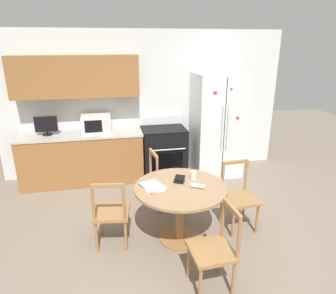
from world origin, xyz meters
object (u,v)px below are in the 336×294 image
at_px(dining_chair_right, 239,198).
at_px(wallet, 179,180).
at_px(candle_glass, 193,176).
at_px(dining_chair_near, 214,250).
at_px(oven_range, 164,152).
at_px(dining_chair_far, 164,180).
at_px(countertop_tv, 46,125).
at_px(microwave, 96,123).
at_px(refrigerator, 217,125).
at_px(dining_chair_left, 111,213).

xyz_separation_m(dining_chair_right, wallet, (-0.81, 0.02, 0.33)).
xyz_separation_m(candle_glass, wallet, (-0.19, -0.05, -0.01)).
relative_size(dining_chair_near, wallet, 5.36).
distance_m(oven_range, dining_chair_far, 1.15).
bearing_deg(countertop_tv, wallet, -45.36).
bearing_deg(oven_range, dining_chair_right, -70.24).
bearing_deg(dining_chair_right, countertop_tv, -39.62).
distance_m(microwave, dining_chair_right, 2.73).
bearing_deg(refrigerator, wallet, -122.50).
distance_m(dining_chair_left, candle_glass, 1.10).
bearing_deg(refrigerator, dining_chair_near, -110.19).
distance_m(oven_range, dining_chair_right, 1.96).
bearing_deg(oven_range, dining_chair_far, -100.28).
bearing_deg(dining_chair_far, microwave, -148.83).
relative_size(oven_range, dining_chair_right, 1.20).
bearing_deg(wallet, microwave, 118.31).
xyz_separation_m(dining_chair_far, candle_glass, (0.25, -0.65, 0.35)).
bearing_deg(candle_glass, refrigerator, 61.40).
bearing_deg(dining_chair_far, dining_chair_right, 42.83).
bearing_deg(microwave, dining_chair_right, -46.32).
bearing_deg(dining_chair_near, dining_chair_left, 44.59).
distance_m(microwave, wallet, 2.18).
xyz_separation_m(dining_chair_left, dining_chair_right, (1.66, 0.04, 0.00)).
height_order(refrigerator, dining_chair_left, refrigerator).
xyz_separation_m(microwave, dining_chair_far, (0.97, -1.20, -0.61)).
bearing_deg(wallet, candle_glass, 14.88).
distance_m(dining_chair_near, candle_glass, 1.07).
bearing_deg(wallet, countertop_tv, 134.64).
bearing_deg(oven_range, candle_glass, -88.53).
distance_m(microwave, dining_chair_left, 2.07).
height_order(refrigerator, wallet, refrigerator).
height_order(refrigerator, candle_glass, refrigerator).
height_order(microwave, dining_chair_left, microwave).
bearing_deg(countertop_tv, dining_chair_far, -33.13).
relative_size(refrigerator, microwave, 3.79).
xyz_separation_m(microwave, dining_chair_right, (1.83, -1.92, -0.61)).
distance_m(candle_glass, wallet, 0.20).
xyz_separation_m(refrigerator, dining_chair_far, (-1.19, -1.08, -0.50)).
relative_size(oven_range, dining_chair_near, 1.20).
relative_size(oven_range, dining_chair_far, 1.20).
xyz_separation_m(dining_chair_left, wallet, (0.85, 0.06, 0.33)).
distance_m(countertop_tv, dining_chair_left, 2.25).
xyz_separation_m(microwave, countertop_tv, (-0.81, -0.04, 0.02)).
bearing_deg(candle_glass, dining_chair_right, -6.31).
relative_size(oven_range, wallet, 6.42).
bearing_deg(dining_chair_right, microwave, -50.57).
distance_m(oven_range, countertop_tv, 2.07).
height_order(dining_chair_right, dining_chair_far, same).
bearing_deg(candle_glass, microwave, 123.29).
bearing_deg(dining_chair_near, countertop_tv, 31.83).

